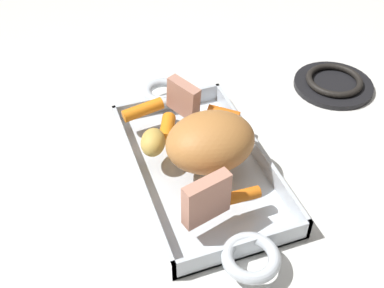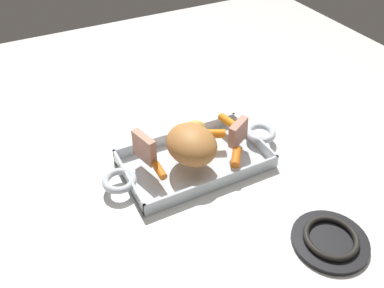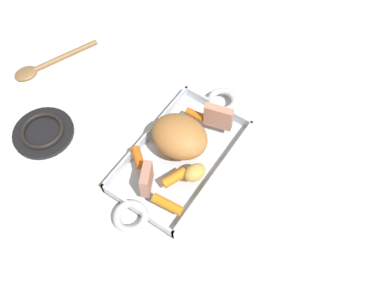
{
  "view_description": "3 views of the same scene",
  "coord_description": "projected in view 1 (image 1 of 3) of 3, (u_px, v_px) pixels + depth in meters",
  "views": [
    {
      "loc": [
        -0.5,
        0.19,
        0.55
      ],
      "look_at": [
        0.02,
        0.01,
        0.05
      ],
      "focal_mm": 44.41,
      "sensor_mm": 36.0,
      "label": 1
    },
    {
      "loc": [
        -0.34,
        -0.65,
        0.67
      ],
      "look_at": [
        0.0,
        0.02,
        0.05
      ],
      "focal_mm": 37.69,
      "sensor_mm": 36.0,
      "label": 2
    },
    {
      "loc": [
        0.39,
        0.3,
        0.89
      ],
      "look_at": [
        -0.01,
        0.02,
        0.08
      ],
      "focal_mm": 38.74,
      "sensor_mm": 36.0,
      "label": 3
    }
  ],
  "objects": [
    {
      "name": "ground_plane",
      "position": [
        199.0,
        173.0,
        0.77
      ],
      "size": [
        1.86,
        1.86,
        0.0
      ],
      "primitive_type": "plane",
      "color": "silver"
    },
    {
      "name": "roasting_dish",
      "position": [
        200.0,
        167.0,
        0.76
      ],
      "size": [
        0.46,
        0.2,
        0.04
      ],
      "color": "silver",
      "rests_on": "ground_plane"
    },
    {
      "name": "pork_roast",
      "position": [
        210.0,
        142.0,
        0.71
      ],
      "size": [
        0.12,
        0.14,
        0.08
      ],
      "primitive_type": "ellipsoid",
      "rotation": [
        0.0,
        0.0,
        4.74
      ],
      "color": "#BC7A3D",
      "rests_on": "roasting_dish"
    },
    {
      "name": "roast_slice_thick",
      "position": [
        183.0,
        98.0,
        0.81
      ],
      "size": [
        0.07,
        0.05,
        0.07
      ],
      "primitive_type": "cube",
      "rotation": [
        0.07,
        0.0,
        5.19
      ],
      "color": "tan",
      "rests_on": "roasting_dish"
    },
    {
      "name": "roast_slice_outer",
      "position": [
        206.0,
        199.0,
        0.63
      ],
      "size": [
        0.04,
        0.07,
        0.07
      ],
      "primitive_type": "cube",
      "rotation": [
        0.01,
        0.0,
        0.26
      ],
      "color": "tan",
      "rests_on": "roasting_dish"
    },
    {
      "name": "baby_carrot_northwest",
      "position": [
        244.0,
        195.0,
        0.67
      ],
      "size": [
        0.02,
        0.05,
        0.02
      ],
      "primitive_type": "cylinder",
      "rotation": [
        1.63,
        0.0,
        0.01
      ],
      "color": "orange",
      "rests_on": "roasting_dish"
    },
    {
      "name": "baby_carrot_center_right",
      "position": [
        223.0,
        114.0,
        0.81
      ],
      "size": [
        0.05,
        0.06,
        0.03
      ],
      "primitive_type": "cylinder",
      "rotation": [
        1.64,
        0.0,
        5.64
      ],
      "color": "orange",
      "rests_on": "roasting_dish"
    },
    {
      "name": "baby_carrot_southwest",
      "position": [
        143.0,
        110.0,
        0.81
      ],
      "size": [
        0.03,
        0.07,
        0.03
      ],
      "primitive_type": "cylinder",
      "rotation": [
        1.65,
        0.0,
        3.26
      ],
      "color": "orange",
      "rests_on": "roasting_dish"
    },
    {
      "name": "baby_carrot_southeast",
      "position": [
        167.0,
        128.0,
        0.78
      ],
      "size": [
        0.06,
        0.04,
        0.03
      ],
      "primitive_type": "cylinder",
      "rotation": [
        1.61,
        0.0,
        1.16
      ],
      "color": "orange",
      "rests_on": "roasting_dish"
    },
    {
      "name": "potato_whole",
      "position": [
        153.0,
        142.0,
        0.74
      ],
      "size": [
        0.06,
        0.06,
        0.04
      ],
      "primitive_type": "ellipsoid",
      "rotation": [
        0.0,
        0.0,
        2.73
      ],
      "color": "gold",
      "rests_on": "roasting_dish"
    },
    {
      "name": "stove_burner_rear",
      "position": [
        334.0,
        83.0,
        0.94
      ],
      "size": [
        0.15,
        0.15,
        0.02
      ],
      "color": "black",
      "rests_on": "ground_plane"
    }
  ]
}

